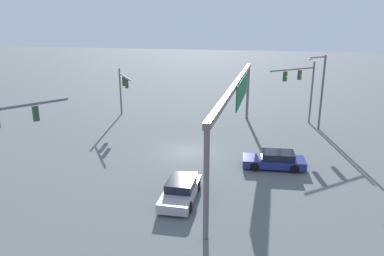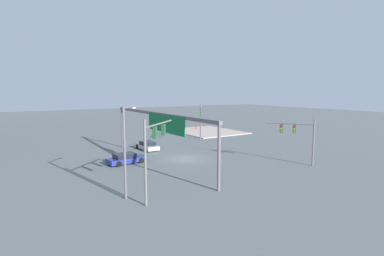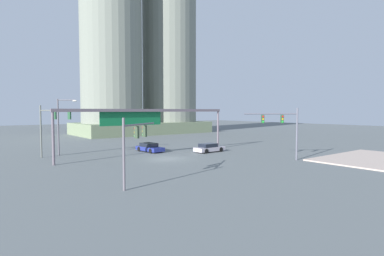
{
  "view_description": "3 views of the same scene",
  "coord_description": "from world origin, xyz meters",
  "px_view_note": "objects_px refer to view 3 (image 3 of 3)",
  "views": [
    {
      "loc": [
        27.19,
        6.64,
        10.33
      ],
      "look_at": [
        -0.23,
        0.27,
        2.0
      ],
      "focal_mm": 34.19,
      "sensor_mm": 36.0,
      "label": 1
    },
    {
      "loc": [
        -31.4,
        18.87,
        8.44
      ],
      "look_at": [
        1.71,
        -2.12,
        3.54
      ],
      "focal_mm": 28.44,
      "sensor_mm": 36.0,
      "label": 2
    },
    {
      "loc": [
        -20.28,
        -30.82,
        5.75
      ],
      "look_at": [
        2.59,
        -1.57,
        3.66
      ],
      "focal_mm": 29.18,
      "sensor_mm": 36.0,
      "label": 3
    }
  ],
  "objects_px": {
    "streetlamp_curved_arm": "(61,122)",
    "traffic_signal_opposite_side": "(283,125)",
    "traffic_signal_cross_street": "(52,122)",
    "traffic_signal_near_corner": "(134,138)",
    "sedan_car_waiting_far": "(209,148)",
    "sedan_car_approaching": "(150,148)"
  },
  "relations": [
    {
      "from": "traffic_signal_near_corner",
      "to": "streetlamp_curved_arm",
      "type": "xyz_separation_m",
      "value": [
        0.11,
        20.19,
        0.63
      ]
    },
    {
      "from": "traffic_signal_opposite_side",
      "to": "sedan_car_waiting_far",
      "type": "bearing_deg",
      "value": -45.75
    },
    {
      "from": "traffic_signal_opposite_side",
      "to": "traffic_signal_cross_street",
      "type": "distance_m",
      "value": 27.38
    },
    {
      "from": "traffic_signal_near_corner",
      "to": "traffic_signal_opposite_side",
      "type": "bearing_deg",
      "value": -34.41
    },
    {
      "from": "traffic_signal_near_corner",
      "to": "traffic_signal_opposite_side",
      "type": "distance_m",
      "value": 19.18
    },
    {
      "from": "sedan_car_approaching",
      "to": "sedan_car_waiting_far",
      "type": "xyz_separation_m",
      "value": [
        6.29,
        -5.41,
        -0.0
      ]
    },
    {
      "from": "traffic_signal_near_corner",
      "to": "sedan_car_waiting_far",
      "type": "relative_size",
      "value": 1.16
    },
    {
      "from": "traffic_signal_cross_street",
      "to": "sedan_car_approaching",
      "type": "distance_m",
      "value": 12.91
    },
    {
      "from": "traffic_signal_opposite_side",
      "to": "sedan_car_waiting_far",
      "type": "xyz_separation_m",
      "value": [
        -2.04,
        10.6,
        -3.55
      ]
    },
    {
      "from": "streetlamp_curved_arm",
      "to": "traffic_signal_opposite_side",
      "type": "bearing_deg",
      "value": -4.37
    },
    {
      "from": "traffic_signal_near_corner",
      "to": "streetlamp_curved_arm",
      "type": "height_order",
      "value": "streetlamp_curved_arm"
    },
    {
      "from": "traffic_signal_opposite_side",
      "to": "sedan_car_approaching",
      "type": "relative_size",
      "value": 1.31
    },
    {
      "from": "traffic_signal_opposite_side",
      "to": "streetlamp_curved_arm",
      "type": "distance_m",
      "value": 27.55
    },
    {
      "from": "streetlamp_curved_arm",
      "to": "traffic_signal_near_corner",
      "type": "bearing_deg",
      "value": -48.48
    },
    {
      "from": "traffic_signal_opposite_side",
      "to": "traffic_signal_cross_street",
      "type": "bearing_deg",
      "value": -8.32
    },
    {
      "from": "traffic_signal_cross_street",
      "to": "streetlamp_curved_arm",
      "type": "height_order",
      "value": "streetlamp_curved_arm"
    },
    {
      "from": "traffic_signal_near_corner",
      "to": "sedan_car_waiting_far",
      "type": "xyz_separation_m",
      "value": [
        17.13,
        10.9,
        -3.06
      ]
    },
    {
      "from": "traffic_signal_cross_street",
      "to": "sedan_car_waiting_far",
      "type": "distance_m",
      "value": 20.29
    },
    {
      "from": "traffic_signal_opposite_side",
      "to": "traffic_signal_near_corner",
      "type": "bearing_deg",
      "value": 34.26
    },
    {
      "from": "sedan_car_approaching",
      "to": "sedan_car_waiting_far",
      "type": "bearing_deg",
      "value": 44.11
    },
    {
      "from": "traffic_signal_cross_street",
      "to": "streetlamp_curved_arm",
      "type": "distance_m",
      "value": 2.19
    },
    {
      "from": "traffic_signal_near_corner",
      "to": "sedan_car_approaching",
      "type": "height_order",
      "value": "traffic_signal_near_corner"
    }
  ]
}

